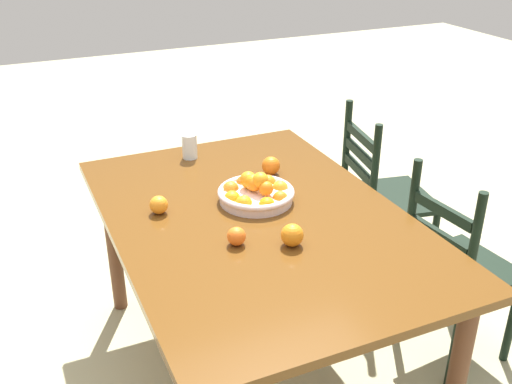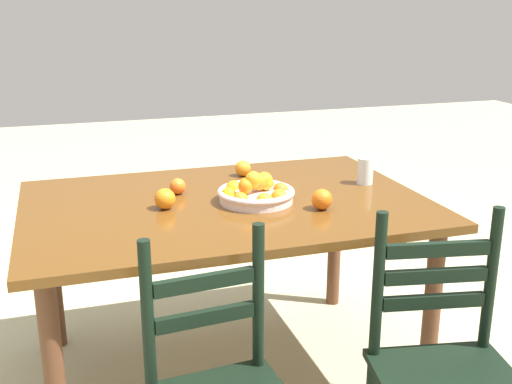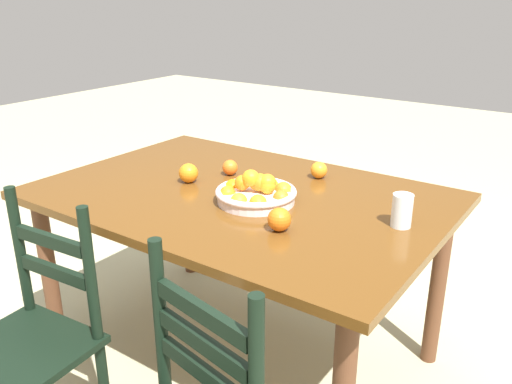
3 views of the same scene
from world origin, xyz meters
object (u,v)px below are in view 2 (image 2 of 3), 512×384
chair_near_window (446,374)px  drinking_glass (365,171)px  orange_loose_3 (178,186)px  orange_loose_1 (322,199)px  orange_loose_0 (165,199)px  orange_loose_2 (243,168)px  fruit_bowl (256,192)px  dining_table (226,222)px

chair_near_window → drinking_glass: size_ratio=8.14×
orange_loose_3 → orange_loose_1: bearing=143.3°
orange_loose_0 → drinking_glass: (-0.88, -0.08, 0.02)m
chair_near_window → orange_loose_2: chair_near_window is taller
chair_near_window → drinking_glass: 1.04m
orange_loose_1 → fruit_bowl: bearing=-38.6°
orange_loose_1 → orange_loose_3: (0.48, -0.36, -0.01)m
fruit_bowl → orange_loose_2: 0.38m
fruit_bowl → orange_loose_1: bearing=141.4°
fruit_bowl → orange_loose_3: size_ratio=4.63×
orange_loose_0 → orange_loose_2: size_ratio=1.13×
chair_near_window → orange_loose_1: bearing=110.4°
dining_table → fruit_bowl: (-0.11, 0.04, 0.13)m
orange_loose_3 → drinking_glass: drinking_glass is taller
dining_table → drinking_glass: size_ratio=13.75×
fruit_bowl → orange_loose_0: size_ratio=3.81×
orange_loose_3 → drinking_glass: 0.80m
fruit_bowl → drinking_glass: bearing=-169.4°
orange_loose_1 → orange_loose_3: 0.60m
dining_table → drinking_glass: bearing=-175.2°
orange_loose_0 → dining_table: bearing=-174.2°
fruit_bowl → orange_loose_2: (-0.06, -0.37, -0.00)m
orange_loose_2 → drinking_glass: 0.54m
dining_table → fruit_bowl: bearing=158.3°
chair_near_window → orange_loose_0: (0.68, -0.87, 0.35)m
orange_loose_3 → drinking_glass: bearing=173.2°
fruit_bowl → drinking_glass: size_ratio=2.68×
chair_near_window → orange_loose_2: bearing=113.0°
drinking_glass → dining_table: bearing=4.8°
orange_loose_0 → orange_loose_3: orange_loose_0 is taller
orange_loose_3 → fruit_bowl: bearing=144.8°
orange_loose_1 → orange_loose_0: bearing=-18.2°
fruit_bowl → orange_loose_1: size_ratio=3.84×
chair_near_window → fruit_bowl: chair_near_window is taller
dining_table → orange_loose_2: orange_loose_2 is taller
orange_loose_2 → orange_loose_3: (0.33, 0.18, -0.00)m
orange_loose_2 → drinking_glass: drinking_glass is taller
dining_table → orange_loose_1: 0.40m
fruit_bowl → orange_loose_1: (-0.21, 0.17, 0.00)m
dining_table → orange_loose_0: 0.28m
dining_table → orange_loose_0: bearing=5.8°
fruit_bowl → orange_loose_1: 0.26m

